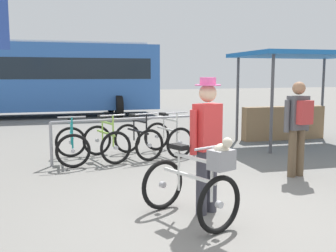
{
  "coord_description": "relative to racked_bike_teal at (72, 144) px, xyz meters",
  "views": [
    {
      "loc": [
        -2.29,
        -4.19,
        1.76
      ],
      "look_at": [
        -0.2,
        1.21,
        1.0
      ],
      "focal_mm": 42.15,
      "sensor_mm": 36.0,
      "label": 1
    }
  ],
  "objects": [
    {
      "name": "pedestrian_with_backpack",
      "position": [
        3.48,
        -2.53,
        0.57
      ],
      "size": [
        0.53,
        0.35,
        1.64
      ],
      "color": "brown",
      "rests_on": "ground"
    },
    {
      "name": "racked_bike_lime",
      "position": [
        0.7,
        0.03,
        -0.0
      ],
      "size": [
        0.84,
        1.2,
        0.97
      ],
      "color": "black",
      "rests_on": "ground"
    },
    {
      "name": "racked_bike_black",
      "position": [
        1.4,
        0.05,
        -0.0
      ],
      "size": [
        0.85,
        1.19,
        0.97
      ],
      "color": "black",
      "rests_on": "ground"
    },
    {
      "name": "market_stall",
      "position": [
        5.72,
        0.42,
        1.03
      ],
      "size": [
        3.34,
        2.64,
        2.3
      ],
      "color": "#4C4C51",
      "rests_on": "ground"
    },
    {
      "name": "featured_bicycle",
      "position": [
        0.92,
        -3.87,
        0.12
      ],
      "size": [
        0.95,
        1.25,
        1.09
      ],
      "color": "black",
      "rests_on": "ground"
    },
    {
      "name": "racked_bike_teal",
      "position": [
        0.0,
        0.0,
        0.0
      ],
      "size": [
        0.75,
        1.16,
        0.97
      ],
      "color": "black",
      "rests_on": "ground"
    },
    {
      "name": "person_with_featured_bike",
      "position": [
        1.2,
        -3.6,
        0.58
      ],
      "size": [
        0.51,
        0.32,
        1.72
      ],
      "color": "#383842",
      "rests_on": "ground"
    },
    {
      "name": "bus_distant",
      "position": [
        -0.17,
        9.4,
        1.37
      ],
      "size": [
        10.18,
        3.99,
        3.08
      ],
      "color": "#3366B7",
      "rests_on": "ground"
    },
    {
      "name": "ground_plane",
      "position": [
        1.28,
        -3.76,
        -0.37
      ],
      "size": [
        80.0,
        80.0,
        0.0
      ],
      "primitive_type": "plane",
      "color": "slate"
    },
    {
      "name": "bike_rack_rail",
      "position": [
        1.16,
        -0.14,
        0.3
      ],
      "size": [
        3.21,
        0.18,
        0.88
      ],
      "color": "#99999E",
      "rests_on": "ground"
    },
    {
      "name": "racked_bike_white",
      "position": [
        2.1,
        0.08,
        -0.0
      ],
      "size": [
        0.82,
        1.18,
        0.97
      ],
      "color": "black",
      "rests_on": "ground"
    }
  ]
}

